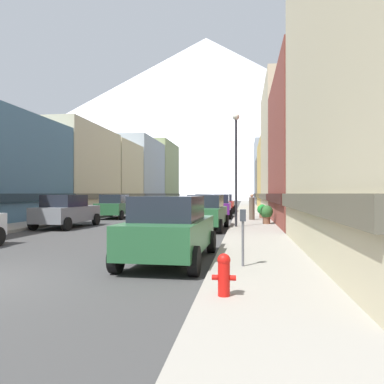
{
  "coord_description": "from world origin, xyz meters",
  "views": [
    {
      "loc": [
        5.79,
        -6.71,
        1.85
      ],
      "look_at": [
        0.61,
        29.21,
        2.0
      ],
      "focal_mm": 34.27,
      "sensor_mm": 36.0,
      "label": 1
    }
  ],
  "objects_px": {
    "car_left_2": "(115,206)",
    "parking_meter_near": "(243,229)",
    "potted_plant_0": "(262,210)",
    "potted_plant_1": "(266,213)",
    "car_right_1": "(205,212)",
    "pedestrian_1": "(112,205)",
    "pedestrian_0": "(252,208)",
    "car_left_1": "(66,211)",
    "streetlamp_right": "(236,152)",
    "car_right_0": "(170,229)",
    "car_driving_0": "(204,203)",
    "car_right_3": "(224,203)",
    "potted_plant_2": "(51,213)",
    "fire_hydrant_near": "(224,273)",
    "car_right_2": "(218,206)"
  },
  "relations": [
    {
      "from": "car_right_0",
      "to": "car_right_1",
      "type": "bearing_deg",
      "value": 89.97
    },
    {
      "from": "car_driving_0",
      "to": "car_left_2",
      "type": "bearing_deg",
      "value": -114.66
    },
    {
      "from": "car_driving_0",
      "to": "potted_plant_0",
      "type": "xyz_separation_m",
      "value": [
        5.4,
        -12.22,
        -0.21
      ]
    },
    {
      "from": "car_left_2",
      "to": "pedestrian_1",
      "type": "relative_size",
      "value": 2.94
    },
    {
      "from": "car_driving_0",
      "to": "fire_hydrant_near",
      "type": "relative_size",
      "value": 6.25
    },
    {
      "from": "car_left_2",
      "to": "parking_meter_near",
      "type": "distance_m",
      "value": 20.05
    },
    {
      "from": "potted_plant_1",
      "to": "fire_hydrant_near",
      "type": "bearing_deg",
      "value": -95.97
    },
    {
      "from": "car_right_1",
      "to": "pedestrian_1",
      "type": "bearing_deg",
      "value": 126.83
    },
    {
      "from": "pedestrian_1",
      "to": "streetlamp_right",
      "type": "xyz_separation_m",
      "value": [
        11.6,
        -13.02,
        3.14
      ]
    },
    {
      "from": "car_left_2",
      "to": "pedestrian_1",
      "type": "distance_m",
      "value": 6.27
    },
    {
      "from": "car_left_2",
      "to": "car_right_0",
      "type": "xyz_separation_m",
      "value": [
        7.6,
        -16.56,
        0.0
      ]
    },
    {
      "from": "potted_plant_2",
      "to": "streetlamp_right",
      "type": "xyz_separation_m",
      "value": [
        12.35,
        -3.83,
        3.47
      ]
    },
    {
      "from": "car_right_3",
      "to": "potted_plant_2",
      "type": "relative_size",
      "value": 5.93
    },
    {
      "from": "car_right_0",
      "to": "potted_plant_1",
      "type": "height_order",
      "value": "car_right_0"
    },
    {
      "from": "car_right_2",
      "to": "fire_hydrant_near",
      "type": "bearing_deg",
      "value": -85.67
    },
    {
      "from": "potted_plant_0",
      "to": "potted_plant_1",
      "type": "bearing_deg",
      "value": -90.0
    },
    {
      "from": "car_right_1",
      "to": "pedestrian_1",
      "type": "distance_m",
      "value": 16.77
    },
    {
      "from": "car_driving_0",
      "to": "parking_meter_near",
      "type": "relative_size",
      "value": 3.31
    },
    {
      "from": "car_left_2",
      "to": "car_right_1",
      "type": "xyz_separation_m",
      "value": [
        7.6,
        -7.65,
        0.0
      ]
    },
    {
      "from": "potted_plant_2",
      "to": "streetlamp_right",
      "type": "height_order",
      "value": "streetlamp_right"
    },
    {
      "from": "parking_meter_near",
      "to": "car_right_1",
      "type": "bearing_deg",
      "value": 101.04
    },
    {
      "from": "potted_plant_1",
      "to": "pedestrian_1",
      "type": "height_order",
      "value": "pedestrian_1"
    },
    {
      "from": "potted_plant_1",
      "to": "pedestrian_1",
      "type": "relative_size",
      "value": 0.69
    },
    {
      "from": "car_left_2",
      "to": "streetlamp_right",
      "type": "relative_size",
      "value": 0.76
    },
    {
      "from": "car_right_2",
      "to": "pedestrian_1",
      "type": "xyz_separation_m",
      "value": [
        -10.05,
        4.14,
        -0.05
      ]
    },
    {
      "from": "fire_hydrant_near",
      "to": "parking_meter_near",
      "type": "bearing_deg",
      "value": 83.3
    },
    {
      "from": "car_left_1",
      "to": "streetlamp_right",
      "type": "distance_m",
      "value": 9.66
    },
    {
      "from": "car_right_2",
      "to": "pedestrian_0",
      "type": "relative_size",
      "value": 2.61
    },
    {
      "from": "car_driving_0",
      "to": "streetlamp_right",
      "type": "relative_size",
      "value": 0.75
    },
    {
      "from": "car_right_0",
      "to": "car_driving_0",
      "type": "xyz_separation_m",
      "value": [
        -2.2,
        28.31,
        0.0
      ]
    },
    {
      "from": "car_right_0",
      "to": "car_right_1",
      "type": "distance_m",
      "value": 8.91
    },
    {
      "from": "car_left_2",
      "to": "parking_meter_near",
      "type": "bearing_deg",
      "value": -61.56
    },
    {
      "from": "car_right_0",
      "to": "pedestrian_1",
      "type": "height_order",
      "value": "car_right_0"
    },
    {
      "from": "potted_plant_1",
      "to": "streetlamp_right",
      "type": "height_order",
      "value": "streetlamp_right"
    },
    {
      "from": "car_left_1",
      "to": "car_right_3",
      "type": "bearing_deg",
      "value": 65.07
    },
    {
      "from": "car_right_3",
      "to": "potted_plant_1",
      "type": "relative_size",
      "value": 4.24
    },
    {
      "from": "car_left_2",
      "to": "parking_meter_near",
      "type": "height_order",
      "value": "car_left_2"
    },
    {
      "from": "car_right_1",
      "to": "potted_plant_1",
      "type": "height_order",
      "value": "car_right_1"
    },
    {
      "from": "pedestrian_0",
      "to": "fire_hydrant_near",
      "type": "bearing_deg",
      "value": -92.55
    },
    {
      "from": "car_right_1",
      "to": "pedestrian_0",
      "type": "height_order",
      "value": "pedestrian_0"
    },
    {
      "from": "car_right_1",
      "to": "pedestrian_1",
      "type": "height_order",
      "value": "car_right_1"
    },
    {
      "from": "potted_plant_1",
      "to": "pedestrian_0",
      "type": "height_order",
      "value": "pedestrian_0"
    },
    {
      "from": "car_right_2",
      "to": "parking_meter_near",
      "type": "xyz_separation_m",
      "value": [
        1.95,
        -19.26,
        0.11
      ]
    },
    {
      "from": "car_left_1",
      "to": "fire_hydrant_near",
      "type": "bearing_deg",
      "value": -53.73
    },
    {
      "from": "car_left_2",
      "to": "potted_plant_2",
      "type": "height_order",
      "value": "car_left_2"
    },
    {
      "from": "pedestrian_1",
      "to": "car_right_1",
      "type": "bearing_deg",
      "value": -53.17
    },
    {
      "from": "car_right_1",
      "to": "car_driving_0",
      "type": "relative_size",
      "value": 1.02
    },
    {
      "from": "car_right_0",
      "to": "parking_meter_near",
      "type": "xyz_separation_m",
      "value": [
        1.95,
        -1.07,
        0.11
      ]
    },
    {
      "from": "car_driving_0",
      "to": "potted_plant_1",
      "type": "height_order",
      "value": "car_driving_0"
    },
    {
      "from": "car_left_2",
      "to": "car_driving_0",
      "type": "relative_size",
      "value": 1.02
    }
  ]
}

